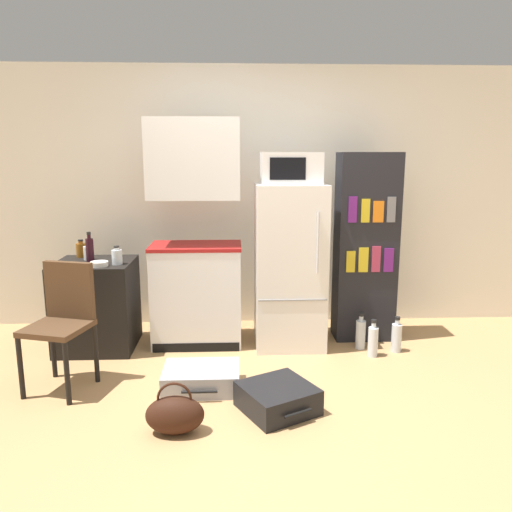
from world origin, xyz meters
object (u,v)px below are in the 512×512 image
microwave (291,168)px  bookshelf (366,248)px  side_table (97,305)px  bottle_wine_dark (90,249)px  chair (63,314)px  water_bottle_middle (361,334)px  water_bottle_front (396,337)px  kitchen_hutch (196,244)px  bottle_milk_white (88,253)px  suitcase_large_flat (201,378)px  bowl (99,264)px  water_bottle_back (373,341)px  refrigerator (289,266)px  bottle_clear_short (117,257)px  handbag (175,414)px  suitcase_small_flat (278,398)px  bottle_amber_beer (81,250)px

microwave → bookshelf: bookshelf is taller
side_table → microwave: microwave is taller
bottle_wine_dark → chair: size_ratio=0.28×
water_bottle_middle → water_bottle_front: bearing=-15.9°
kitchen_hutch → bookshelf: bearing=3.0°
bookshelf → bottle_milk_white: bearing=-178.4°
bottle_milk_white → suitcase_large_flat: 1.59m
bowl → chair: (-0.12, -0.56, -0.25)m
kitchen_hutch → bookshelf: kitchen_hutch is taller
side_table → water_bottle_back: bearing=-7.6°
bowl → bottle_wine_dark: bearing=123.7°
refrigerator → bowl: refrigerator is taller
water_bottle_front → kitchen_hutch: bearing=170.3°
side_table → refrigerator: size_ratio=0.54×
bottle_clear_short → handbag: bottle_clear_short is taller
bottle_wine_dark → suitcase_small_flat: bearing=-38.1°
kitchen_hutch → bottle_milk_white: (-0.94, 0.01, -0.07)m
microwave → water_bottle_back: bearing=-26.2°
kitchen_hutch → suitcase_large_flat: size_ratio=3.59×
bottle_milk_white → bowl: bearing=-58.8°
water_bottle_front → water_bottle_middle: size_ratio=0.97×
water_bottle_middle → side_table: bearing=176.5°
kitchen_hutch → side_table: bearing=-175.3°
bookshelf → suitcase_small_flat: size_ratio=2.87×
bottle_amber_beer → water_bottle_middle: size_ratio=0.49×
refrigerator → bottle_clear_short: bearing=-174.8°
suitcase_small_flat → bowl: bearing=116.3°
bottle_amber_beer → bottle_wine_dark: bearing=-56.3°
bottle_milk_white → chair: size_ratio=0.17×
bottle_clear_short → water_bottle_back: (2.15, -0.20, -0.71)m
water_bottle_front → refrigerator: bearing=165.1°
bottle_milk_white → kitchen_hutch: bearing=-0.7°
bookshelf → suitcase_small_flat: bearing=-124.1°
side_table → bottle_milk_white: size_ratio=5.09×
refrigerator → water_bottle_back: size_ratio=4.44×
bookshelf → chair: 2.61m
bookshelf → suitcase_large_flat: 1.92m
microwave → suitcase_small_flat: size_ratio=0.85×
suitcase_small_flat → water_bottle_back: (0.88, 0.88, 0.05)m
bookshelf → water_bottle_middle: (-0.09, -0.29, -0.72)m
refrigerator → bowl: bearing=-172.6°
kitchen_hutch → bottle_amber_beer: size_ratio=12.39×
refrigerator → bottle_milk_white: (-1.77, 0.07, 0.12)m
side_table → handbag: side_table is taller
bottle_amber_beer → side_table: bearing=-50.9°
refrigerator → water_bottle_front: bearing=-14.9°
bottle_milk_white → bowl: 0.32m
suitcase_large_flat → water_bottle_middle: water_bottle_middle is taller
handbag → water_bottle_back: handbag is taller
bottle_wine_dark → suitcase_large_flat: 1.53m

